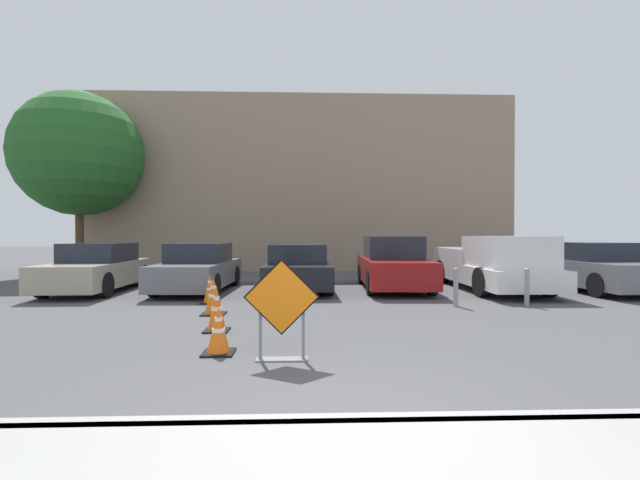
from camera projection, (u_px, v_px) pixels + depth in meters
The scene contains 17 objects.
ground_plane at pixel (318, 287), 13.53m from camera, with size 96.00×96.00×0.00m, color #4C4C4F.
curb_lip at pixel (355, 426), 3.54m from camera, with size 26.46×0.20×0.14m.
road_closed_sign at pixel (282, 306), 5.58m from camera, with size 1.00×0.20×1.34m.
traffic_cone_nearest at pixel (219, 331), 5.94m from camera, with size 0.43×0.43×0.65m.
traffic_cone_second at pixel (217, 309), 7.32m from camera, with size 0.41×0.41×0.78m.
traffic_cone_third at pixel (214, 296), 8.86m from camera, with size 0.48×0.48×0.78m.
traffic_cone_fourth at pixel (210, 289), 10.29m from camera, with size 0.42×0.42×0.71m.
parked_car_nearest at pixel (99, 269), 12.54m from camera, with size 1.85×4.41×1.41m.
parked_car_second at pixel (199, 269), 12.66m from camera, with size 1.94×4.33×1.41m.
parked_car_third at pixel (297, 269), 12.81m from camera, with size 2.00×4.03×1.37m.
parked_car_fourth at pixel (393, 265), 13.06m from camera, with size 2.02×4.52×1.60m.
pickup_truck at pixel (494, 266), 12.64m from camera, with size 2.08×5.53×1.62m.
parked_car_fifth at pixel (592, 268), 12.67m from camera, with size 2.05×4.42×1.43m.
bollard_nearest at pixel (456, 286), 9.85m from camera, with size 0.12×0.12×0.90m.
bollard_second at pixel (527, 286), 9.91m from camera, with size 0.12×0.12×0.88m.
building_facade_backdrop at pixel (303, 188), 21.72m from camera, with size 19.40×5.00×8.05m.
street_tree_behind_lot at pixel (79, 154), 17.60m from camera, with size 5.07×5.07×7.51m.
Camera 1 is at (-0.42, -3.50, 1.65)m, focal length 24.00 mm.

